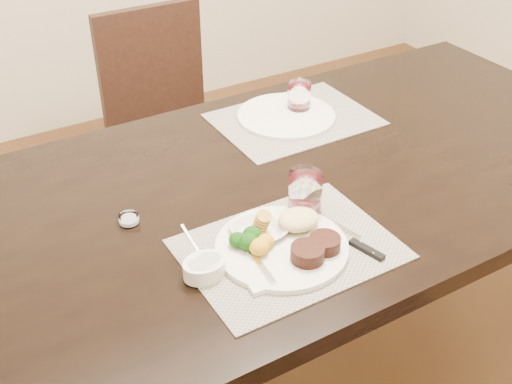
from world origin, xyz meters
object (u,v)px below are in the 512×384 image
dinner_plate (288,242)px  far_plate (286,116)px  wine_glass_near (305,195)px  chair_far (166,115)px  cracker_bowl (258,232)px  steak_knife (360,244)px

dinner_plate → far_plate: dinner_plate is taller
wine_glass_near → far_plate: 0.48m
chair_far → far_plate: chair_far is taller
cracker_bowl → chair_far: bearing=77.4°
dinner_plate → cracker_bowl: same height
steak_knife → wine_glass_near: 0.18m
dinner_plate → far_plate: (0.33, 0.52, -0.01)m
far_plate → wine_glass_near: bearing=-117.7°
cracker_bowl → wine_glass_near: (0.15, 0.03, 0.03)m
chair_far → steak_knife: 1.28m
cracker_bowl → dinner_plate: bearing=-59.2°
cracker_bowl → wine_glass_near: wine_glass_near is taller
chair_far → wine_glass_near: 1.13m
wine_glass_near → chair_far: bearing=84.7°
cracker_bowl → far_plate: 0.59m
steak_knife → cracker_bowl: bearing=128.0°
steak_knife → far_plate: 0.63m
steak_knife → far_plate: bearing=57.7°
chair_far → dinner_plate: 1.23m
dinner_plate → cracker_bowl: 0.08m
wine_glass_near → dinner_plate: bearing=-138.9°
cracker_bowl → wine_glass_near: 0.16m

